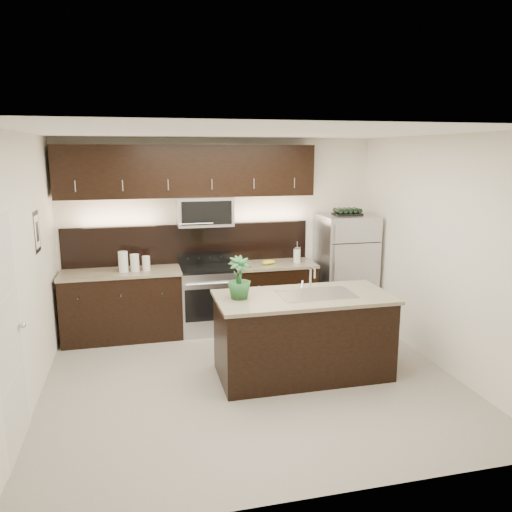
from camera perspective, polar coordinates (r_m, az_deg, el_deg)
The scene contains 12 objects.
ground at distance 5.76m, azimuth -0.48°, elevation -13.99°, with size 4.50×4.50×0.00m, color gray.
room_walls at distance 5.19m, azimuth -1.61°, elevation 2.82°, with size 4.52×4.02×2.71m.
counter_run at distance 7.08m, azimuth -7.20°, elevation -5.00°, with size 3.51×0.65×0.94m.
upper_fixtures at distance 6.94m, azimuth -7.48°, elevation 8.69°, with size 3.49×0.40×1.66m.
island at distance 5.75m, azimuth 5.37°, elevation -8.98°, with size 1.96×0.96×0.94m.
sink_faucet at distance 5.65m, azimuth 6.88°, elevation -4.20°, with size 0.84×0.50×0.28m.
refrigerator at distance 7.50m, azimuth 10.16°, elevation -1.48°, with size 0.78×0.70×1.61m, color #B2B2B7.
wine_rack at distance 7.36m, azimuth 10.40°, elevation 4.97°, with size 0.40×0.25×0.10m.
plant at distance 5.40m, azimuth -1.92°, elevation -2.50°, with size 0.26×0.26×0.46m, color #205025.
canisters at distance 6.85m, azimuth -13.99°, elevation -0.71°, with size 0.41×0.13×0.27m.
french_press at distance 7.20m, azimuth 4.71°, elevation 0.12°, with size 0.11×0.11×0.30m.
bananas at distance 7.05m, azimuth 1.00°, elevation -0.76°, with size 0.20×0.16×0.06m, color gold.
Camera 1 is at (-1.16, -5.05, 2.51)m, focal length 35.00 mm.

